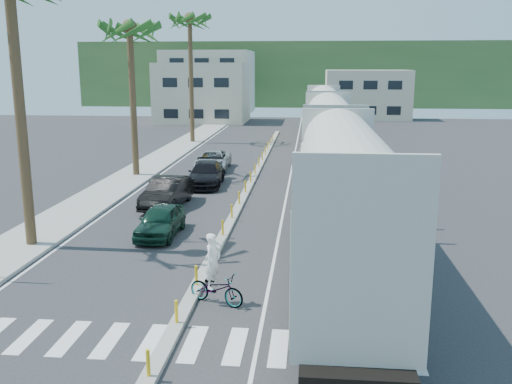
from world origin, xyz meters
TOP-DOWN VIEW (x-y plane):
  - ground at (0.00, 0.00)m, footprint 140.00×140.00m
  - sidewalk at (-8.50, 25.00)m, footprint 3.00×90.00m
  - rails at (5.00, 28.00)m, footprint 1.56×100.00m
  - median at (0.00, 19.96)m, footprint 0.45×60.00m
  - crosswalk at (0.00, -2.00)m, footprint 14.00×2.20m
  - lane_markings at (-2.15, 25.00)m, footprint 9.42×90.00m
  - freight_train at (5.00, 22.53)m, footprint 3.00×60.94m
  - palm_trees at (-8.10, 22.70)m, footprint 3.50×37.20m
  - buildings at (-6.41, 71.66)m, footprint 38.00×27.00m
  - hillside at (0.00, 100.00)m, footprint 80.00×20.00m
  - car_lead at (-2.88, 8.13)m, footprint 1.79×4.20m
  - car_second at (-3.95, 13.61)m, footprint 2.52×5.19m
  - car_third at (-2.84, 19.40)m, footprint 2.62×5.42m
  - car_rear at (-3.38, 25.13)m, footprint 2.65×5.25m
  - cyclist at (0.88, 0.82)m, footprint 2.16×2.51m

SIDE VIEW (x-z plane):
  - ground at x=0.00m, z-range 0.00..0.00m
  - lane_markings at x=-2.15m, z-range 0.00..0.01m
  - crosswalk at x=0.00m, z-range 0.00..0.01m
  - rails at x=5.00m, z-range 0.00..0.06m
  - sidewalk at x=-8.50m, z-range 0.00..0.15m
  - median at x=0.00m, z-range -0.34..0.51m
  - car_lead at x=-2.88m, z-range 0.00..1.41m
  - car_rear at x=-3.38m, z-range 0.00..1.42m
  - cyclist at x=0.88m, z-range -0.45..1.93m
  - car_third at x=-2.84m, z-range 0.00..1.52m
  - car_second at x=-3.95m, z-range 0.00..1.62m
  - freight_train at x=5.00m, z-range -0.02..5.83m
  - buildings at x=-6.41m, z-range -0.64..9.36m
  - hillside at x=0.00m, z-range 0.00..12.00m
  - palm_trees at x=-8.10m, z-range 3.93..17.68m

